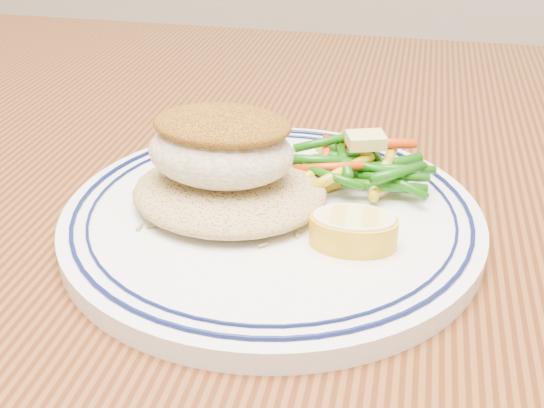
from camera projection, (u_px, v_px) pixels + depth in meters
The scene contains 7 objects.
dining_table at pixel (297, 300), 0.56m from camera, with size 1.50×0.90×0.75m.
plate at pixel (272, 217), 0.47m from camera, with size 0.29×0.29×0.02m.
rice_pilaf at pixel (229, 188), 0.47m from camera, with size 0.14×0.12×0.03m, color #A48752.
fish_fillet at pixel (221, 145), 0.45m from camera, with size 0.10×0.07×0.05m.
vegetable_pile at pixel (360, 164), 0.50m from camera, with size 0.11×0.09×0.03m.
butter_pat at pixel (366, 140), 0.49m from camera, with size 0.03×0.02×0.01m, color #E8D271.
lemon_wedge at pixel (353, 229), 0.42m from camera, with size 0.06×0.05×0.02m.
Camera 1 is at (0.07, -0.44, 1.00)m, focal length 45.00 mm.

